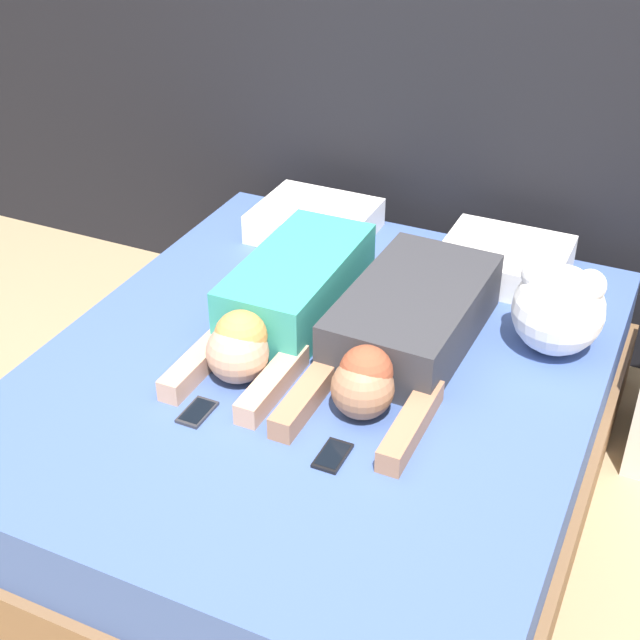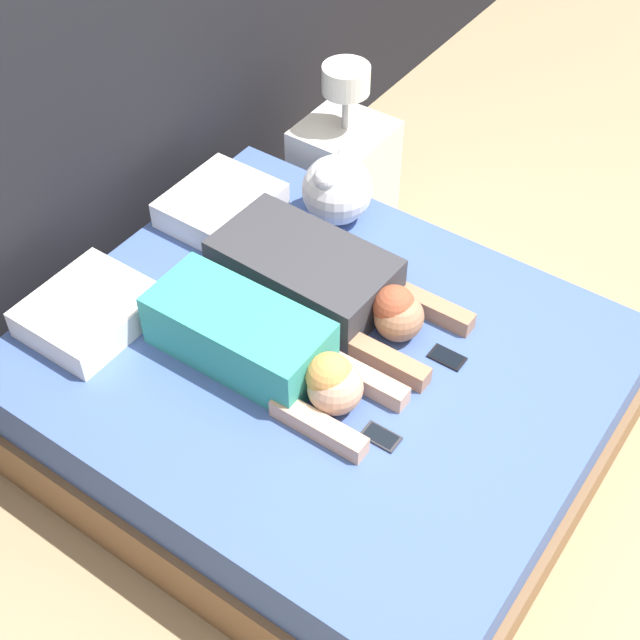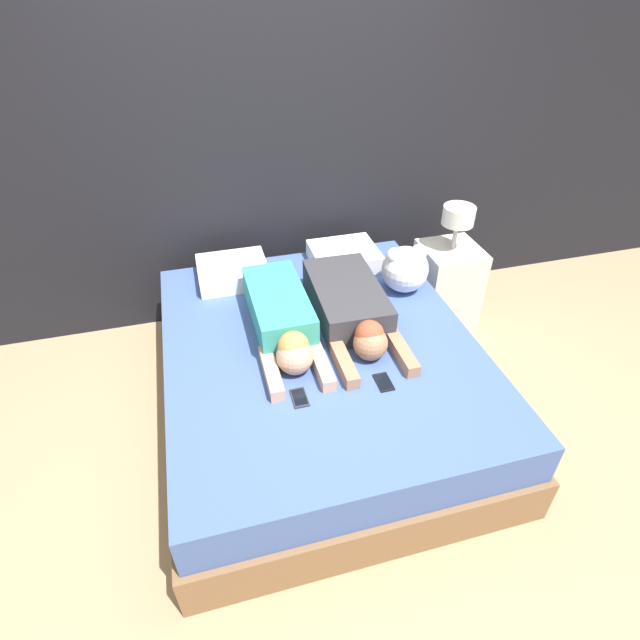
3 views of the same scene
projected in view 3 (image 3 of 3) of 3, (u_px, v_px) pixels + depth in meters
ground_plane at (320, 405)px, 3.09m from camera, size 12.00×12.00×0.00m
wall_back at (272, 135)px, 3.21m from camera, size 12.00×0.06×2.60m
bed at (320, 375)px, 2.93m from camera, size 1.75×2.05×0.51m
pillow_head_left at (233, 272)px, 3.26m from camera, size 0.44×0.39×0.12m
pillow_head_right at (344, 256)px, 3.42m from camera, size 0.44×0.39×0.12m
person_left at (282, 320)px, 2.76m from camera, size 0.33×0.94×0.22m
person_right at (351, 307)px, 2.87m from camera, size 0.40×0.99×0.21m
cell_phone_left at (299, 398)px, 2.43m from camera, size 0.07×0.13×0.01m
cell_phone_right at (384, 382)px, 2.51m from camera, size 0.07×0.13×0.01m
plush_toy at (405, 268)px, 3.11m from camera, size 0.29×0.29×0.31m
nightstand at (447, 280)px, 3.64m from camera, size 0.40×0.40×0.89m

